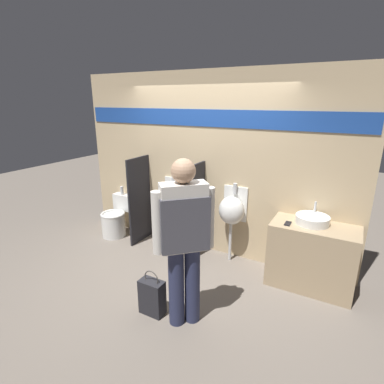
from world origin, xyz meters
The scene contains 12 objects.
ground_plane centered at (0.00, 0.00, 0.00)m, with size 16.00×16.00×0.00m, color #70665B.
display_wall centered at (0.00, 0.60, 1.36)m, with size 4.40×0.07×2.70m.
sink_counter centered at (1.64, 0.31, 0.42)m, with size 1.02×0.53×0.83m.
sink_basin centered at (1.59, 0.36, 0.88)m, with size 0.40×0.40×0.24m.
cell_phone centered at (1.33, 0.20, 0.84)m, with size 0.07×0.14×0.01m.
divider_near_counter centered at (-1.06, 0.30, 0.71)m, with size 0.03×0.54×1.43m.
divider_mid centered at (-0.01, 0.30, 0.71)m, with size 0.03×0.54×1.43m.
urinal_near_counter centered at (-0.54, 0.43, 0.78)m, with size 0.38×0.30×1.16m.
urinal_far centered at (0.51, 0.43, 0.78)m, with size 0.38×0.30×1.16m.
toilet centered at (-1.58, 0.24, 0.28)m, with size 0.41×0.58×0.83m.
person_in_vest centered at (0.58, -1.03, 1.04)m, with size 0.50×0.49×1.78m.
shopping_bag centered at (0.20, -1.10, 0.21)m, with size 0.28×0.15×0.53m.
Camera 1 is at (1.96, -3.34, 2.30)m, focal length 28.00 mm.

